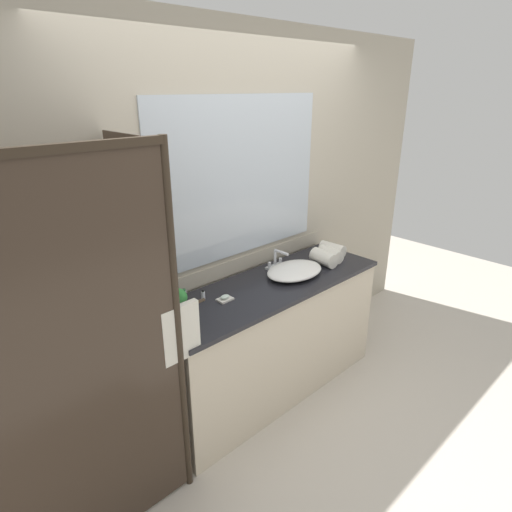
% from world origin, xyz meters
% --- Properties ---
extents(ground_plane, '(8.00, 8.00, 0.00)m').
position_xyz_m(ground_plane, '(0.00, 0.00, 0.00)').
color(ground_plane, beige).
extents(wall_back_with_mirror, '(4.40, 0.06, 2.60)m').
position_xyz_m(wall_back_with_mirror, '(0.00, 0.34, 1.31)').
color(wall_back_with_mirror, '#B2A893').
rests_on(wall_back_with_mirror, ground_plane).
extents(vanity_cabinet, '(1.80, 0.58, 0.90)m').
position_xyz_m(vanity_cabinet, '(0.00, 0.01, 0.45)').
color(vanity_cabinet, beige).
rests_on(vanity_cabinet, ground_plane).
extents(shower_enclosure, '(1.20, 0.59, 2.00)m').
position_xyz_m(shower_enclosure, '(-1.28, -0.19, 1.03)').
color(shower_enclosure, '#2D2319').
rests_on(shower_enclosure, ground_plane).
extents(sink_basin, '(0.46, 0.33, 0.07)m').
position_xyz_m(sink_basin, '(0.23, -0.01, 0.93)').
color(sink_basin, white).
rests_on(sink_basin, vanity_cabinet).
extents(faucet, '(0.17, 0.15, 0.15)m').
position_xyz_m(faucet, '(0.23, 0.18, 0.95)').
color(faucet, silver).
rests_on(faucet, vanity_cabinet).
extents(potted_plant, '(0.13, 0.13, 0.17)m').
position_xyz_m(potted_plant, '(-0.73, 0.08, 1.00)').
color(potted_plant, beige).
rests_on(potted_plant, vanity_cabinet).
extents(soap_dish, '(0.10, 0.07, 0.04)m').
position_xyz_m(soap_dish, '(-0.40, 0.03, 0.91)').
color(soap_dish, silver).
rests_on(soap_dish, vanity_cabinet).
extents(amenity_bottle_lotion, '(0.02, 0.02, 0.08)m').
position_xyz_m(amenity_bottle_lotion, '(-0.50, 0.12, 0.94)').
color(amenity_bottle_lotion, silver).
rests_on(amenity_bottle_lotion, vanity_cabinet).
extents(amenity_bottle_body_wash, '(0.03, 0.03, 0.08)m').
position_xyz_m(amenity_bottle_body_wash, '(-0.59, 0.20, 0.94)').
color(amenity_bottle_body_wash, silver).
rests_on(amenity_bottle_body_wash, vanity_cabinet).
extents(rolled_towel_near_edge, '(0.12, 0.22, 0.10)m').
position_xyz_m(rolled_towel_near_edge, '(0.76, 0.05, 0.95)').
color(rolled_towel_near_edge, silver).
rests_on(rolled_towel_near_edge, vanity_cabinet).
extents(rolled_towel_middle, '(0.13, 0.21, 0.10)m').
position_xyz_m(rolled_towel_middle, '(0.65, -0.01, 0.95)').
color(rolled_towel_middle, silver).
rests_on(rolled_towel_middle, vanity_cabinet).
extents(rolled_towel_far_edge, '(0.14, 0.22, 0.11)m').
position_xyz_m(rolled_towel_far_edge, '(0.54, -0.03, 0.96)').
color(rolled_towel_far_edge, silver).
rests_on(rolled_towel_far_edge, vanity_cabinet).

